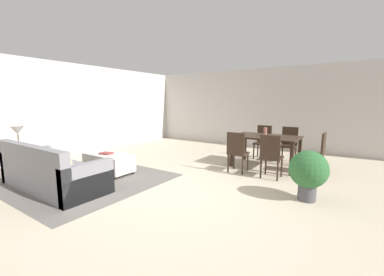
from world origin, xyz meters
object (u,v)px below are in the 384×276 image
at_px(ottoman_table, 109,162).
at_px(dining_chair_head_east, 318,151).
at_px(table_lamp, 17,131).
at_px(dining_chair_near_left, 237,150).
at_px(dining_chair_far_left, 263,140).
at_px(side_table, 20,155).
at_px(dining_table, 266,140).
at_px(book_on_ottoman, 106,153).
at_px(vase_centerpiece, 265,132).
at_px(couch, 51,173).
at_px(dining_chair_near_right, 271,154).
at_px(dining_chair_far_right, 289,142).
at_px(potted_plant, 308,171).

distance_m(ottoman_table, dining_chair_head_east, 4.63).
xyz_separation_m(table_lamp, dining_chair_near_left, (3.83, 2.80, -0.44)).
bearing_deg(dining_chair_near_left, dining_chair_far_left, 89.54).
bearing_deg(dining_chair_far_left, side_table, -130.13).
distance_m(side_table, dining_table, 5.58).
xyz_separation_m(side_table, book_on_ottoman, (1.43, 1.14, 0.01)).
bearing_deg(vase_centerpiece, couch, -126.53).
height_order(dining_chair_near_left, dining_chair_near_right, same).
bearing_deg(dining_chair_far_left, dining_chair_head_east, -30.40).
height_order(side_table, dining_chair_near_right, dining_chair_near_right).
relative_size(dining_chair_far_left, dining_chair_head_east, 1.00).
bearing_deg(ottoman_table, dining_chair_near_left, 34.50).
distance_m(dining_chair_far_right, dining_chair_head_east, 1.17).
distance_m(book_on_ottoman, potted_plant, 4.08).
bearing_deg(dining_chair_near_left, table_lamp, -143.85).
height_order(ottoman_table, table_lamp, table_lamp).
distance_m(dining_chair_near_right, vase_centerpiece, 1.02).
xyz_separation_m(dining_chair_near_left, dining_chair_near_right, (0.76, -0.01, 0.00)).
bearing_deg(side_table, dining_chair_near_left, 36.15).
xyz_separation_m(ottoman_table, dining_chair_far_right, (3.09, 3.36, 0.27)).
height_order(dining_chair_far_left, dining_chair_far_right, same).
xyz_separation_m(dining_chair_near_left, book_on_ottoman, (-2.40, -1.66, -0.07)).
bearing_deg(dining_chair_far_right, book_on_ottoman, -132.62).
height_order(ottoman_table, vase_centerpiece, vase_centerpiece).
bearing_deg(dining_chair_near_left, vase_centerpiece, 67.90).
relative_size(couch, dining_chair_head_east, 2.46).
relative_size(dining_chair_near_right, vase_centerpiece, 4.47).
relative_size(dining_table, dining_chair_near_left, 1.66).
relative_size(table_lamp, dining_chair_far_left, 0.57).
xyz_separation_m(ottoman_table, book_on_ottoman, (-0.03, -0.03, 0.20)).
relative_size(side_table, dining_chair_head_east, 0.60).
relative_size(ottoman_table, side_table, 2.10).
distance_m(dining_chair_near_right, potted_plant, 1.16).
relative_size(table_lamp, dining_table, 0.34).
relative_size(side_table, dining_table, 0.36).
height_order(couch, book_on_ottoman, couch).
bearing_deg(ottoman_table, table_lamp, -141.30).
height_order(side_table, potted_plant, potted_plant).
relative_size(dining_chair_head_east, book_on_ottoman, 3.54).
distance_m(dining_table, dining_chair_far_left, 0.97).
distance_m(dining_chair_near_left, potted_plant, 1.79).
distance_m(vase_centerpiece, potted_plant, 2.12).
xyz_separation_m(dining_chair_near_right, potted_plant, (0.83, -0.80, -0.04)).
bearing_deg(dining_table, dining_chair_head_east, 0.29).
height_order(ottoman_table, side_table, side_table).
bearing_deg(dining_chair_near_left, couch, -130.06).
xyz_separation_m(dining_chair_far_left, dining_chair_far_right, (0.70, -0.03, 0.00)).
bearing_deg(dining_table, book_on_ottoman, -137.51).
bearing_deg(potted_plant, side_table, -159.91).
xyz_separation_m(dining_chair_near_left, potted_plant, (1.59, -0.82, -0.04)).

